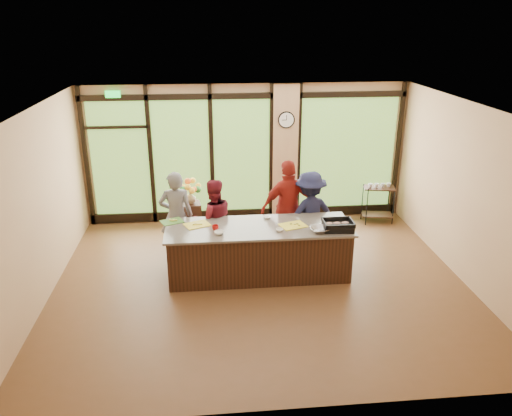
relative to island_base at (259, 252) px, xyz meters
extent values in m
plane|color=brown|center=(0.00, -0.30, -0.44)|extent=(7.00, 7.00, 0.00)
plane|color=white|center=(0.00, -0.30, 2.56)|extent=(7.00, 7.00, 0.00)
plane|color=tan|center=(0.00, 2.70, 1.06)|extent=(7.00, 0.00, 7.00)
plane|color=tan|center=(-3.50, -0.30, 1.06)|extent=(0.00, 6.00, 6.00)
plane|color=tan|center=(3.50, -0.30, 1.06)|extent=(0.00, 6.00, 6.00)
cube|color=tan|center=(0.85, 2.64, 1.06)|extent=(0.55, 0.12, 3.00)
cube|color=black|center=(0.00, 2.65, 2.31)|extent=(6.90, 0.08, 0.12)
cube|color=black|center=(0.00, 2.65, -0.32)|extent=(6.90, 0.08, 0.20)
cube|color=#19D83F|center=(-2.70, 2.60, 2.39)|extent=(0.30, 0.04, 0.14)
cube|color=#317127|center=(-2.70, 2.67, 1.01)|extent=(1.20, 0.02, 2.50)
cube|color=#317127|center=(-1.40, 2.67, 1.01)|extent=(1.20, 0.02, 2.50)
cube|color=#317127|center=(-0.10, 2.67, 1.01)|extent=(1.20, 0.02, 2.50)
cube|color=#317127|center=(2.25, 2.67, 1.01)|extent=(2.10, 0.02, 2.50)
cube|color=black|center=(-3.40, 2.65, 1.06)|extent=(0.08, 0.08, 3.00)
cube|color=black|center=(-2.05, 2.65, 1.06)|extent=(0.08, 0.08, 3.00)
cube|color=black|center=(-0.75, 2.65, 1.06)|extent=(0.08, 0.08, 3.00)
cube|color=black|center=(0.55, 2.65, 1.06)|extent=(0.08, 0.08, 3.00)
cube|color=black|center=(1.15, 2.65, 1.06)|extent=(0.08, 0.08, 3.00)
cube|color=black|center=(3.40, 2.65, 1.06)|extent=(0.08, 0.08, 3.00)
cube|color=#311910|center=(0.00, 0.00, 0.00)|extent=(3.10, 1.00, 0.88)
cube|color=slate|center=(0.00, 0.00, 0.46)|extent=(3.20, 1.10, 0.04)
cylinder|color=black|center=(0.85, 2.57, 1.81)|extent=(0.36, 0.04, 0.36)
cylinder|color=white|center=(0.85, 2.55, 1.81)|extent=(0.31, 0.01, 0.31)
cube|color=black|center=(0.85, 2.55, 1.86)|extent=(0.01, 0.00, 0.11)
cube|color=black|center=(0.80, 2.55, 1.81)|extent=(0.09, 0.00, 0.01)
imported|color=slate|center=(-1.45, 0.79, 0.42)|extent=(0.63, 0.42, 1.71)
imported|color=maroon|center=(-0.77, 0.68, 0.35)|extent=(0.87, 0.74, 1.57)
imported|color=maroon|center=(0.65, 0.84, 0.48)|extent=(1.15, 0.65, 1.84)
imported|color=#1B1E3D|center=(1.04, 0.74, 0.38)|extent=(1.19, 0.88, 1.65)
cube|color=black|center=(1.32, -0.26, 0.52)|extent=(0.54, 0.43, 0.09)
imported|color=silver|center=(0.99, -0.32, 0.52)|extent=(0.35, 0.35, 0.08)
cube|color=#467E2E|center=(-1.50, 0.36, 0.49)|extent=(0.45, 0.41, 0.01)
cube|color=yellow|center=(-1.06, 0.17, 0.49)|extent=(0.51, 0.45, 0.01)
cube|color=yellow|center=(0.59, -0.02, 0.49)|extent=(0.51, 0.44, 0.01)
imported|color=white|center=(-0.69, -0.26, 0.51)|extent=(0.19, 0.19, 0.05)
imported|color=white|center=(0.32, -0.23, 0.50)|extent=(0.15, 0.15, 0.04)
imported|color=white|center=(0.19, 0.37, 0.50)|extent=(0.17, 0.17, 0.03)
imported|color=#B51412|center=(-0.75, -0.08, 0.52)|extent=(0.12, 0.12, 0.09)
cube|color=#311910|center=(-1.21, 1.65, -0.05)|extent=(0.44, 0.44, 0.78)
imported|color=olive|center=(-1.21, 1.65, 0.46)|extent=(0.26, 0.26, 0.24)
cube|color=#311910|center=(2.87, 2.16, -0.27)|extent=(0.72, 0.49, 0.03)
cube|color=#311910|center=(2.87, 2.16, 0.36)|extent=(0.72, 0.49, 0.03)
cylinder|color=black|center=(2.57, 1.99, -0.02)|extent=(0.02, 0.02, 0.85)
cylinder|color=black|center=(3.17, 1.99, -0.02)|extent=(0.02, 0.02, 0.85)
cylinder|color=black|center=(2.57, 2.33, -0.02)|extent=(0.02, 0.02, 0.85)
cylinder|color=black|center=(3.17, 2.33, -0.02)|extent=(0.02, 0.02, 0.85)
imported|color=silver|center=(2.67, 2.16, 0.42)|extent=(0.11, 0.11, 0.09)
imported|color=silver|center=(2.81, 2.16, 0.42)|extent=(0.11, 0.11, 0.09)
imported|color=silver|center=(2.95, 2.16, 0.42)|extent=(0.11, 0.11, 0.09)
imported|color=silver|center=(3.08, 2.16, 0.42)|extent=(0.11, 0.11, 0.09)
camera|label=1|loc=(-0.82, -7.84, 3.86)|focal=35.00mm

